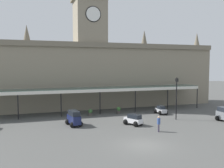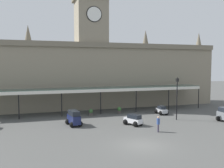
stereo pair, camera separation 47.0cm
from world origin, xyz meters
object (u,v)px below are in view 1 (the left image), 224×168
Objects in this scene: car_white_estate at (133,120)px; planter_by_canopy at (90,112)px; car_navy_van at (74,119)px; planter_forecourt_centre at (119,110)px; pedestrian_beside_cars at (159,123)px; car_silver_sedan at (161,111)px; victorian_lamppost at (176,94)px.

car_white_estate is 2.53× the size of planter_by_canopy.
planter_forecourt_centre is at bearing 35.28° from car_navy_van.
car_navy_van is at bearing 146.27° from pedestrian_beside_cars.
pedestrian_beside_cars is at bearing -68.46° from car_white_estate.
car_white_estate reaches higher than car_silver_sedan.
planter_forecourt_centre is (-0.70, 10.67, -0.42)m from pedestrian_beside_cars.
planter_by_canopy is at bearing 118.59° from car_white_estate.
planter_forecourt_centre is at bearing 84.43° from car_white_estate.
planter_by_canopy is (3.08, 4.80, -0.32)m from car_navy_van.
victorian_lamppost reaches higher than car_silver_sedan.
victorian_lamppost is 5.74× the size of planter_by_canopy.
car_navy_van is (-13.06, -2.93, 0.30)m from car_silver_sedan.
victorian_lamppost is at bearing 8.78° from car_white_estate.
car_white_estate is 1.18× the size of car_silver_sedan.
victorian_lamppost is at bearing 42.06° from pedestrian_beside_cars.
car_white_estate is at bearing -95.57° from planter_forecourt_centre.
pedestrian_beside_cars is (-4.94, -8.36, 0.41)m from car_silver_sedan.
victorian_lamppost is (0.09, -3.82, 2.88)m from car_silver_sedan.
car_navy_van reaches higher than car_silver_sedan.
car_navy_van is at bearing -144.72° from planter_forecourt_centre.
car_navy_van is 1.51× the size of pedestrian_beside_cars.
car_white_estate is 7.61m from planter_by_canopy.
car_silver_sedan is (6.34, 4.81, -0.06)m from car_white_estate.
car_white_estate is 6.98m from car_navy_van.
pedestrian_beside_cars is 7.21m from victorian_lamppost.
car_silver_sedan is 9.71m from pedestrian_beside_cars.
victorian_lamppost is (5.03, 4.54, 2.47)m from pedestrian_beside_cars.
planter_forecourt_centre is (-5.64, 2.31, -0.01)m from car_silver_sedan.
car_white_estate is 1.46× the size of pedestrian_beside_cars.
planter_by_canopy is at bearing 169.39° from car_silver_sedan.
planter_forecourt_centre is (-5.73, 6.13, -2.89)m from victorian_lamppost.
car_navy_van is 2.63× the size of planter_forecourt_centre.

